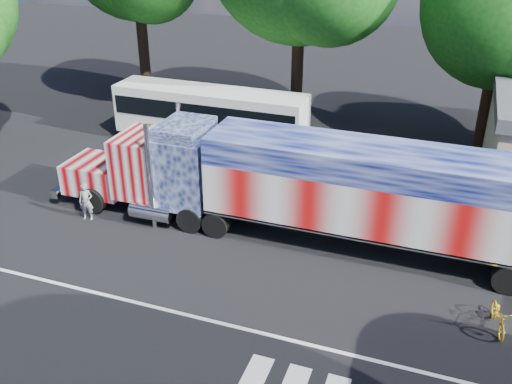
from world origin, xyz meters
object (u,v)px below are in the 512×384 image
(coach_bus, at_px, (210,116))
(woman, at_px, (86,202))
(semi_truck, at_px, (319,187))
(tree_ne_a, at_px, (508,8))
(bicycle, at_px, (499,316))

(coach_bus, height_order, woman, coach_bus)
(semi_truck, height_order, tree_ne_a, tree_ne_a)
(semi_truck, bearing_deg, coach_bus, 135.91)
(semi_truck, xyz_separation_m, coach_bus, (-8.36, 8.10, -0.75))
(semi_truck, relative_size, coach_bus, 1.99)
(semi_truck, xyz_separation_m, woman, (-9.95, -1.79, -1.57))
(coach_bus, bearing_deg, bicycle, -36.70)
(semi_truck, bearing_deg, tree_ne_a, 62.22)
(coach_bus, distance_m, woman, 10.05)
(coach_bus, relative_size, woman, 6.44)
(semi_truck, relative_size, tree_ne_a, 1.84)
(coach_bus, xyz_separation_m, tree_ne_a, (14.76, 4.04, 6.16))
(bicycle, xyz_separation_m, tree_ne_a, (-0.65, 15.52, 7.37))
(coach_bus, height_order, bicycle, coach_bus)
(semi_truck, xyz_separation_m, tree_ne_a, (6.40, 12.14, 5.41))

